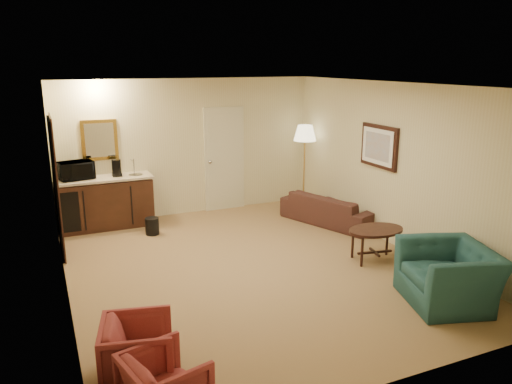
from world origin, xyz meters
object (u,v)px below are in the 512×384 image
coffee_maker (117,168)px  waste_bin (152,226)px  teal_armchair (449,266)px  microwave (76,168)px  floor_lamp (304,167)px  sofa (330,204)px  rose_chair_far (164,383)px  coffee_table (375,245)px  rose_chair_near (138,348)px  wetbar_cabinet (106,202)px

coffee_maker → waste_bin: bearing=-51.2°
teal_armchair → microwave: bearing=-123.9°
microwave → coffee_maker: (0.68, -0.05, -0.04)m
teal_armchair → floor_lamp: bearing=-168.6°
waste_bin → microwave: 1.66m
sofa → microwave: 4.57m
sofa → floor_lamp: floor_lamp is taller
rose_chair_far → floor_lamp: size_ratio=0.38×
rose_chair_far → coffee_table: bearing=-74.7°
floor_lamp → teal_armchair: bearing=-95.3°
teal_armchair → rose_chair_near: bearing=-72.9°
teal_armchair → rose_chair_near: (-3.79, -0.02, -0.15)m
rose_chair_near → rose_chair_far: bearing=-157.3°
coffee_table → floor_lamp: (0.40, 2.91, 0.60)m
rose_chair_far → waste_bin: 4.69m
microwave → coffee_table: bearing=-52.1°
sofa → coffee_maker: 3.91m
wetbar_cabinet → sofa: (3.80, -1.42, -0.10)m
sofa → coffee_table: bearing=147.9°
teal_armchair → coffee_maker: size_ratio=3.67×
wetbar_cabinet → sofa: 4.06m
teal_armchair → rose_chair_far: teal_armchair is taller
wetbar_cabinet → microwave: size_ratio=2.91×
sofa → teal_armchair: 3.30m
rose_chair_near → rose_chair_far: 0.61m
wetbar_cabinet → teal_armchair: 5.82m
floor_lamp → coffee_maker: size_ratio=5.60×
wetbar_cabinet → rose_chair_far: bearing=-92.7°
sofa → rose_chair_far: bearing=112.7°
rose_chair_far → coffee_maker: bearing=-19.2°
rose_chair_near → floor_lamp: 6.11m
wetbar_cabinet → coffee_table: bearing=-43.1°
rose_chair_far → wetbar_cabinet: bearing=-16.8°
rose_chair_far → coffee_maker: coffee_maker is taller
rose_chair_far → microwave: size_ratio=1.13×
teal_armchair → rose_chair_near: teal_armchair is taller
teal_armchair → floor_lamp: size_ratio=0.66×
wetbar_cabinet → rose_chair_near: 4.73m
coffee_maker → rose_chair_near: bearing=-88.7°
wetbar_cabinet → teal_armchair: size_ratio=1.47×
teal_armchair → coffee_maker: coffee_maker is taller
wetbar_cabinet → waste_bin: size_ratio=5.56×
floor_lamp → microwave: bearing=175.1°
teal_armchair → floor_lamp: 4.41m
floor_lamp → waste_bin: floor_lamp is taller
coffee_table → microwave: size_ratio=1.55×
wetbar_cabinet → sofa: bearing=-20.5°
coffee_table → waste_bin: (-2.80, 2.51, -0.10)m
wetbar_cabinet → coffee_maker: 0.65m
sofa → coffee_table: size_ratio=2.13×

